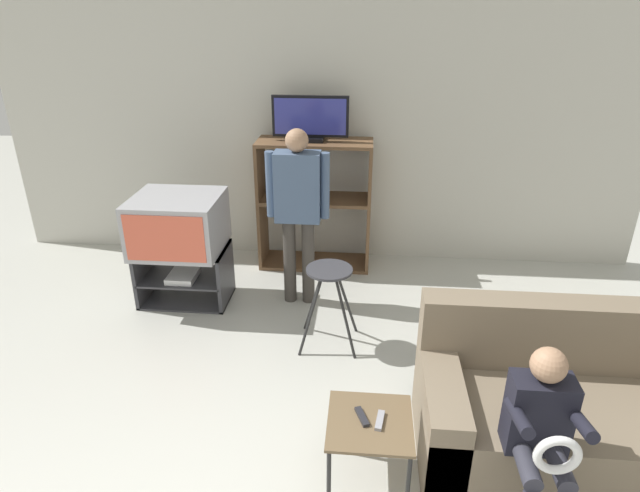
% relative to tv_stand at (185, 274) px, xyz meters
% --- Properties ---
extents(wall_back, '(6.40, 0.06, 2.60)m').
position_rel_tv_stand_xyz_m(wall_back, '(1.10, 1.13, 1.05)').
color(wall_back, beige).
rests_on(wall_back, ground_plane).
extents(tv_stand, '(0.78, 0.48, 0.51)m').
position_rel_tv_stand_xyz_m(tv_stand, '(0.00, 0.00, 0.00)').
color(tv_stand, '#38383D').
rests_on(tv_stand, ground_plane).
extents(television_main, '(0.74, 0.67, 0.47)m').
position_rel_tv_stand_xyz_m(television_main, '(-0.00, -0.01, 0.50)').
color(television_main, '#9E9EA3').
rests_on(television_main, tv_stand).
extents(media_shelf, '(1.10, 0.43, 1.29)m').
position_rel_tv_stand_xyz_m(media_shelf, '(1.09, 0.84, 0.40)').
color(media_shelf, brown).
rests_on(media_shelf, ground_plane).
extents(television_flat, '(0.71, 0.20, 0.42)m').
position_rel_tv_stand_xyz_m(television_flat, '(1.05, 0.84, 1.23)').
color(television_flat, black).
rests_on(television_flat, media_shelf).
extents(folding_stool, '(0.45, 0.39, 0.66)m').
position_rel_tv_stand_xyz_m(folding_stool, '(1.34, -0.57, 0.28)').
color(folding_stool, black).
rests_on(folding_stool, ground_plane).
extents(snack_table, '(0.46, 0.46, 0.43)m').
position_rel_tv_stand_xyz_m(snack_table, '(1.65, -1.89, 0.12)').
color(snack_table, brown).
rests_on(snack_table, ground_plane).
extents(remote_control_black, '(0.09, 0.15, 0.02)m').
position_rel_tv_stand_xyz_m(remote_control_black, '(1.61, -1.87, 0.19)').
color(remote_control_black, '#232328').
rests_on(remote_control_black, snack_table).
extents(remote_control_white, '(0.06, 0.15, 0.02)m').
position_rel_tv_stand_xyz_m(remote_control_white, '(1.71, -1.89, 0.19)').
color(remote_control_white, gray).
rests_on(remote_control_white, snack_table).
extents(couch, '(1.69, 0.85, 0.89)m').
position_rel_tv_stand_xyz_m(couch, '(2.79, -1.59, 0.05)').
color(couch, '#756651').
rests_on(couch, ground_plane).
extents(person_standing_adult, '(0.53, 0.20, 1.56)m').
position_rel_tv_stand_xyz_m(person_standing_adult, '(1.02, 0.08, 0.69)').
color(person_standing_adult, '#3D3833').
rests_on(person_standing_adult, ground_plane).
extents(person_seated_child, '(0.33, 0.43, 1.02)m').
position_rel_tv_stand_xyz_m(person_seated_child, '(2.46, -2.09, 0.36)').
color(person_seated_child, '#2D2D38').
rests_on(person_seated_child, ground_plane).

